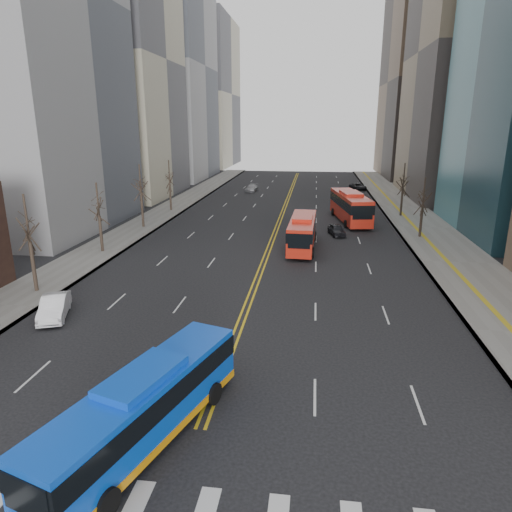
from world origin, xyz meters
TOP-DOWN VIEW (x-y plane):
  - sidewalk_right at (17.50, 45.00)m, footprint 7.00×130.00m
  - sidewalk_left at (-16.50, 45.00)m, footprint 5.00×130.00m
  - centerline at (0.00, 55.00)m, footprint 0.55×100.00m
  - office_towers at (0.12, 68.51)m, footprint 83.00×134.00m
  - street_trees at (-7.18, 34.55)m, footprint 35.20×47.20m
  - blue_bus at (-1.90, 4.00)m, footprint 5.39×10.77m
  - red_bus_near at (3.29, 34.11)m, footprint 2.87×10.40m
  - red_bus_far at (8.95, 47.90)m, footprint 4.74×12.36m
  - car_white at (-12.13, 14.90)m, footprint 2.94×4.57m
  - car_dark_mid at (6.98, 40.14)m, footprint 2.21×3.84m
  - car_silver at (-7.13, 72.47)m, footprint 2.21×4.50m
  - car_dark_far at (12.50, 77.47)m, footprint 3.43×4.76m

SIDE VIEW (x-z plane):
  - centerline at x=0.00m, z-range 0.00..0.01m
  - sidewalk_right at x=17.50m, z-range 0.00..0.15m
  - sidewalk_left at x=-16.50m, z-range 0.00..0.15m
  - car_dark_far at x=12.50m, z-range 0.00..1.20m
  - car_dark_mid at x=6.98m, z-range 0.00..1.23m
  - car_silver at x=-7.13m, z-range 0.00..1.26m
  - car_white at x=-12.13m, z-range 0.00..1.42m
  - blue_bus at x=-1.90m, z-range 0.08..3.19m
  - red_bus_near at x=3.29m, z-range 0.19..3.49m
  - red_bus_far at x=8.95m, z-range 0.21..4.01m
  - street_trees at x=-7.18m, z-range 1.07..8.67m
  - office_towers at x=0.12m, z-range -5.08..52.92m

